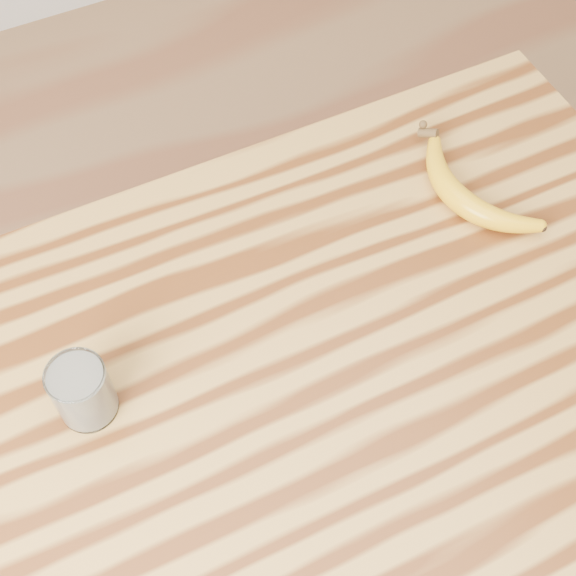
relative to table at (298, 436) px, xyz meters
name	(u,v)px	position (x,y,z in m)	size (l,w,h in m)	color
room	(306,143)	(0.00, 0.00, 0.58)	(4.04, 4.04, 2.70)	olive
table	(298,436)	(0.00, 0.00, 0.00)	(1.20, 0.80, 0.90)	#A97B37
smoothie_glass	(82,391)	(-0.24, 0.10, 0.17)	(0.07, 0.07, 0.09)	white
banana	(460,201)	(0.33, 0.16, 0.15)	(0.11, 0.30, 0.04)	gold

